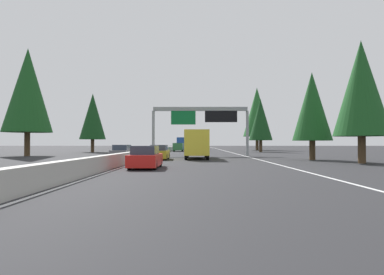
# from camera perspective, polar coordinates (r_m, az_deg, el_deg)

# --- Properties ---
(ground_plane) EXTENTS (320.00, 320.00, 0.00)m
(ground_plane) POSITION_cam_1_polar(r_m,az_deg,el_deg) (63.22, -4.16, -2.46)
(ground_plane) COLOR #262628
(median_barrier) EXTENTS (180.00, 0.56, 0.90)m
(median_barrier) POSITION_cam_1_polar(r_m,az_deg,el_deg) (83.18, -3.22, -1.80)
(median_barrier) COLOR #ADAAA3
(median_barrier) RESTS_ON ground
(shoulder_stripe_right) EXTENTS (160.00, 0.16, 0.01)m
(shoulder_stripe_right) POSITION_cam_1_polar(r_m,az_deg,el_deg) (73.27, 5.52, -2.26)
(shoulder_stripe_right) COLOR silver
(shoulder_stripe_right) RESTS_ON ground
(shoulder_stripe_median) EXTENTS (160.00, 0.16, 0.01)m
(shoulder_stripe_median) POSITION_cam_1_polar(r_m,az_deg,el_deg) (73.17, -3.31, -2.26)
(shoulder_stripe_median) COLOR silver
(shoulder_stripe_median) RESTS_ON ground
(sign_gantry_overhead) EXTENTS (0.50, 12.68, 6.39)m
(sign_gantry_overhead) POSITION_cam_1_polar(r_m,az_deg,el_deg) (44.14, 1.64, 3.50)
(sign_gantry_overhead) COLOR gray
(sign_gantry_overhead) RESTS_ON ground
(sedan_far_center) EXTENTS (4.40, 1.80, 1.47)m
(sedan_far_center) POSITION_cam_1_polar(r_m,az_deg,el_deg) (22.31, -7.87, -3.41)
(sedan_far_center) COLOR red
(sedan_far_center) RESTS_ON ground
(box_truck_near_center) EXTENTS (8.50, 2.40, 2.95)m
(box_truck_near_center) POSITION_cam_1_polar(r_m,az_deg,el_deg) (35.70, 0.80, -1.02)
(box_truck_near_center) COLOR gold
(box_truck_near_center) RESTS_ON ground
(minivan_mid_center) EXTENTS (5.00, 1.95, 1.69)m
(minivan_mid_center) POSITION_cam_1_polar(r_m,az_deg,el_deg) (67.86, -2.35, -1.56)
(minivan_mid_center) COLOR #2D6B38
(minivan_mid_center) RESTS_ON ground
(bus_mid_right) EXTENTS (11.50, 2.55, 3.10)m
(bus_mid_right) POSITION_cam_1_polar(r_m,az_deg,el_deg) (88.10, -1.58, -0.93)
(bus_mid_right) COLOR #1E4793
(bus_mid_right) RESTS_ON ground
(sedan_mid_left) EXTENTS (4.40, 1.80, 1.47)m
(sedan_mid_left) POSITION_cam_1_polar(r_m,az_deg,el_deg) (33.96, -5.56, -2.58)
(sedan_mid_left) COLOR #AD931E
(sedan_mid_left) RESTS_ON ground
(sedan_far_right) EXTENTS (4.40, 1.80, 1.47)m
(sedan_far_right) POSITION_cam_1_polar(r_m,az_deg,el_deg) (73.89, 0.90, -1.72)
(sedan_far_right) COLOR #1E4793
(sedan_far_right) RESTS_ON ground
(pickup_far_left) EXTENTS (5.60, 2.00, 1.86)m
(pickup_far_left) POSITION_cam_1_polar(r_m,az_deg,el_deg) (125.81, -0.98, -1.32)
(pickup_far_left) COLOR maroon
(pickup_far_left) RESTS_ON ground
(oncoming_near) EXTENTS (4.40, 1.80, 1.47)m
(oncoming_near) POSITION_cam_1_polar(r_m,az_deg,el_deg) (37.22, -11.72, -2.43)
(oncoming_near) COLOR slate
(oncoming_near) RESTS_ON ground
(conifer_right_foreground) EXTENTS (4.43, 4.43, 10.06)m
(conifer_right_foreground) POSITION_cam_1_polar(r_m,az_deg,el_deg) (30.94, 26.73, 7.45)
(conifer_right_foreground) COLOR #4C3823
(conifer_right_foreground) RESTS_ON ground
(conifer_right_near) EXTENTS (3.80, 3.80, 8.64)m
(conifer_right_near) POSITION_cam_1_polar(r_m,az_deg,el_deg) (35.20, 19.65, 4.96)
(conifer_right_near) COLOR #4C3823
(conifer_right_near) RESTS_ON ground
(conifer_right_mid) EXTENTS (4.42, 4.42, 10.04)m
(conifer_right_mid) POSITION_cam_1_polar(r_m,az_deg,el_deg) (64.91, 11.53, 2.98)
(conifer_right_mid) COLOR #4C3823
(conifer_right_mid) RESTS_ON ground
(conifer_right_far) EXTENTS (6.52, 6.52, 14.81)m
(conifer_right_far) POSITION_cam_1_polar(r_m,az_deg,el_deg) (81.08, 10.94, 4.25)
(conifer_right_far) COLOR #4C3823
(conifer_right_far) RESTS_ON ground
(conifer_left_near) EXTENTS (6.11, 6.11, 13.88)m
(conifer_left_near) POSITION_cam_1_polar(r_m,az_deg,el_deg) (48.43, -26.06, 7.20)
(conifer_left_near) COLOR #4C3823
(conifer_left_near) RESTS_ON ground
(conifer_left_mid) EXTENTS (4.73, 4.73, 10.74)m
(conifer_left_mid) POSITION_cam_1_polar(r_m,az_deg,el_deg) (64.14, -16.46, 3.43)
(conifer_left_mid) COLOR #4C3823
(conifer_left_mid) RESTS_ON ground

